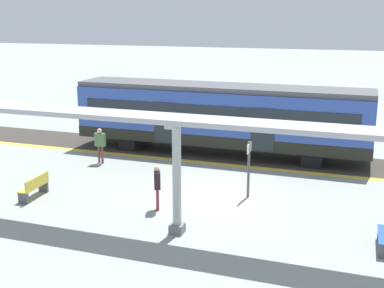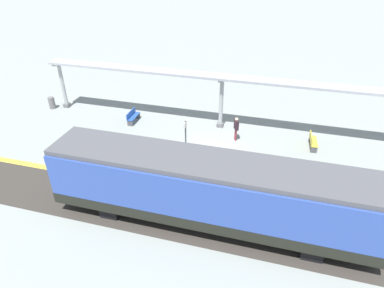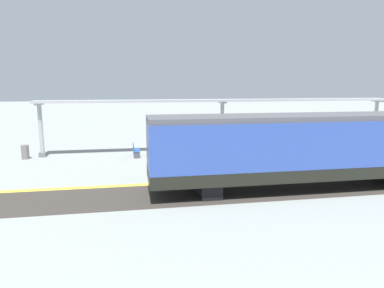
{
  "view_description": "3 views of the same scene",
  "coord_description": "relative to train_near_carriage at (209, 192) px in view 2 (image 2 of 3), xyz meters",
  "views": [
    {
      "loc": [
        17.71,
        5.53,
        6.78
      ],
      "look_at": [
        -1.77,
        -1.25,
        1.48
      ],
      "focal_mm": 47.0,
      "sensor_mm": 36.0,
      "label": 1
    },
    {
      "loc": [
        -17.25,
        -3.6,
        11.34
      ],
      "look_at": [
        -2.16,
        0.61,
        1.9
      ],
      "focal_mm": 31.29,
      "sensor_mm": 36.0,
      "label": 2
    },
    {
      "loc": [
        -20.18,
        6.69,
        4.81
      ],
      "look_at": [
        0.37,
        3.03,
        1.17
      ],
      "focal_mm": 31.7,
      "sensor_mm": 36.0,
      "label": 3
    }
  ],
  "objects": [
    {
      "name": "trackbed",
      "position": [
        -0.0,
        1.2,
        -1.83
      ],
      "size": [
        3.2,
        44.2,
        0.01
      ],
      "primitive_type": "cube",
      "color": "#38332D",
      "rests_on": "ground"
    },
    {
      "name": "bench_mid_platform",
      "position": [
        8.62,
        7.72,
        -1.39
      ],
      "size": [
        1.5,
        0.46,
        0.86
      ],
      "color": "#2751A5",
      "rests_on": "ground"
    },
    {
      "name": "canopy_pillar_third",
      "position": [
        9.59,
        13.92,
        0.01
      ],
      "size": [
        1.1,
        0.44,
        3.64
      ],
      "color": "slate",
      "rests_on": "ground"
    },
    {
      "name": "bench_near_end",
      "position": [
        8.4,
        -4.88,
        -1.39
      ],
      "size": [
        1.52,
        0.52,
        0.86
      ],
      "color": "gold",
      "rests_on": "ground"
    },
    {
      "name": "ground_plane",
      "position": [
        5.82,
        1.2,
        -1.83
      ],
      "size": [
        176.0,
        176.0,
        0.0
      ],
      "primitive_type": "plane",
      "color": "gray"
    },
    {
      "name": "platform_info_sign",
      "position": [
        5.65,
        2.78,
        -0.51
      ],
      "size": [
        0.56,
        0.1,
        2.2
      ],
      "color": "#4C4C51",
      "rests_on": "ground"
    },
    {
      "name": "canopy_beam",
      "position": [
        9.59,
        1.32,
        1.88
      ],
      "size": [
        1.2,
        26.0,
        0.16
      ],
      "primitive_type": "cube",
      "color": "#A8AAB2",
      "rests_on": "canopy_pillar_nearest"
    },
    {
      "name": "train_near_carriage",
      "position": [
        0.0,
        0.0,
        0.0
      ],
      "size": [
        2.65,
        14.53,
        3.48
      ],
      "color": "#2F4CA5",
      "rests_on": "ground"
    },
    {
      "name": "tactile_edge_strip",
      "position": [
        1.8,
        1.2,
        -1.83
      ],
      "size": [
        0.42,
        32.2,
        0.01
      ],
      "primitive_type": "cube",
      "color": "gold",
      "rests_on": "ground"
    },
    {
      "name": "passenger_waiting_near_edge",
      "position": [
        3.48,
        -4.8,
        -0.78
      ],
      "size": [
        0.26,
        0.5,
        1.68
      ],
      "color": "brown",
      "rests_on": "ground"
    },
    {
      "name": "passenger_by_the_benches",
      "position": [
        7.98,
        0.01,
        -0.8
      ],
      "size": [
        0.53,
        0.4,
        1.66
      ],
      "color": "maroon",
      "rests_on": "ground"
    },
    {
      "name": "canopy_pillar_second",
      "position": [
        9.59,
        1.37,
        0.01
      ],
      "size": [
        1.1,
        0.44,
        3.64
      ],
      "color": "slate",
      "rests_on": "ground"
    },
    {
      "name": "trash_bin",
      "position": [
        9.05,
        14.86,
        -1.36
      ],
      "size": [
        0.48,
        0.48,
        0.94
      ],
      "primitive_type": "cylinder",
      "color": "slate",
      "rests_on": "ground"
    }
  ]
}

